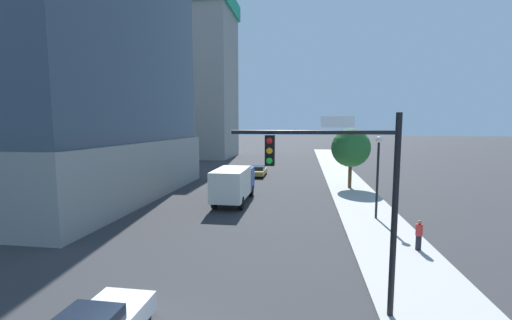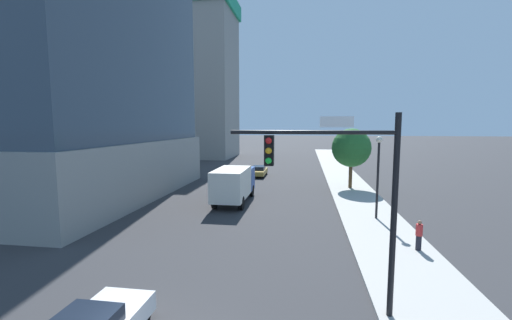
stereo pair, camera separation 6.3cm
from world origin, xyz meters
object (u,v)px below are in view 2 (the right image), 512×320
street_tree (351,148)px  construction_building (195,72)px  street_lamp (378,165)px  car_gold (258,171)px  traffic_light_pole (341,179)px  pedestrian_red_shirt (419,235)px  box_truck (234,183)px

street_tree → construction_building: bearing=131.5°
street_lamp → car_gold: bearing=121.0°
traffic_light_pole → pedestrian_red_shirt: (4.73, 6.37, -3.89)m
street_tree → box_truck: size_ratio=0.86×
construction_building → box_truck: bearing=-66.6°
construction_building → pedestrian_red_shirt: bearing=-59.1°
street_lamp → construction_building: bearing=123.3°
traffic_light_pole → pedestrian_red_shirt: size_ratio=4.35×
box_truck → pedestrian_red_shirt: size_ratio=4.49×
traffic_light_pole → box_truck: traffic_light_pole is taller
street_lamp → box_truck: street_lamp is taller
car_gold → pedestrian_red_shirt: (11.92, -24.06, 0.27)m
construction_building → traffic_light_pole: construction_building is taller
traffic_light_pole → pedestrian_red_shirt: traffic_light_pole is taller
box_truck → pedestrian_red_shirt: box_truck is taller
street_tree → car_gold: bearing=146.2°
construction_building → street_tree: size_ratio=6.78×
street_tree → car_gold: street_tree is taller
box_truck → pedestrian_red_shirt: (11.92, -9.31, -0.80)m
street_lamp → pedestrian_red_shirt: size_ratio=3.61×
car_gold → box_truck: 14.79m
box_truck → construction_building: bearing=113.4°
street_lamp → street_tree: (-0.32, 11.16, 0.40)m
street_tree → pedestrian_red_shirt: size_ratio=3.88×
construction_building → car_gold: 33.51m
box_truck → traffic_light_pole: bearing=-65.4°
traffic_light_pole → car_gold: 31.54m
construction_building → car_gold: bearing=-55.0°
construction_building → pedestrian_red_shirt: construction_building is taller
pedestrian_red_shirt → traffic_light_pole: bearing=-126.6°
street_tree → car_gold: (-10.68, 7.14, -3.63)m
traffic_light_pole → street_tree: (3.48, 23.28, -0.54)m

